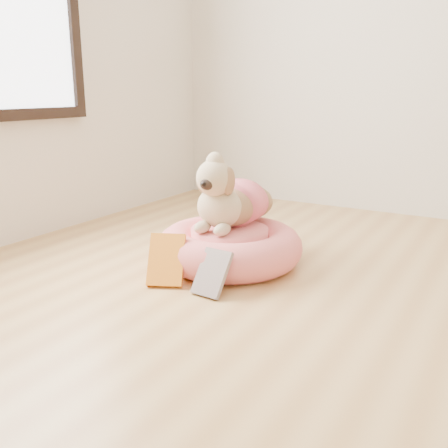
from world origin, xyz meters
The scene contains 5 objects.
floor centered at (0.00, 0.00, 0.00)m, with size 4.50×4.50×0.00m, color tan.
pet_bed centered at (-0.84, 0.83, 0.08)m, with size 0.68×0.68×0.17m.
dog centered at (-0.86, 0.87, 0.36)m, with size 0.34×0.50×0.37m, color brown, non-canonical shape.
book_yellow centered at (-0.95, 0.49, 0.10)m, with size 0.15×0.03×0.23m, color yellow.
book_white centered at (-0.73, 0.49, 0.09)m, with size 0.13×0.02×0.20m, color white.
Camera 1 is at (0.27, -1.10, 0.79)m, focal length 40.00 mm.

